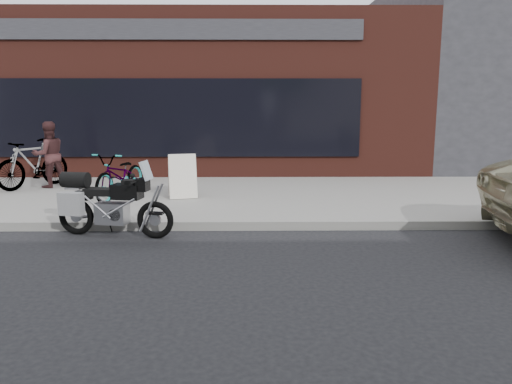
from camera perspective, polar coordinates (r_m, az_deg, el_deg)
ground at (r=4.57m, az=-2.57°, el=-17.32°), size 120.00×120.00×0.00m
near_sidewalk at (r=11.24m, az=-1.42°, el=-0.18°), size 44.00×6.00×0.15m
storefront at (r=18.16m, az=-7.60°, el=10.62°), size 14.00×10.07×4.50m
motorcycle at (r=8.23m, az=-16.75°, el=-1.29°), size 1.92×0.69×1.23m
bicycle_front at (r=10.56m, az=-15.20°, el=1.85°), size 1.10×1.94×0.97m
bicycle_rear at (r=12.59m, az=-24.13°, el=2.98°), size 1.42×1.87×1.12m
sandwich_sign at (r=10.48m, az=-8.41°, el=1.86°), size 0.66×0.63×0.90m
cafe_patron_left at (r=12.49m, az=-22.58°, el=3.96°), size 0.94×0.91×1.52m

